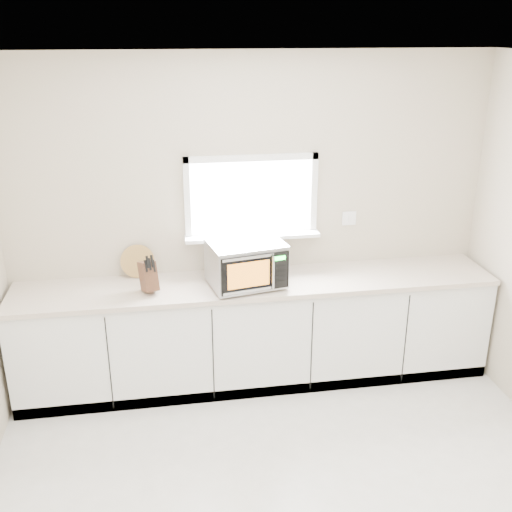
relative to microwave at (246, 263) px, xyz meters
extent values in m
cube|color=#BFAC97|center=(0.10, 0.38, 0.24)|extent=(4.00, 0.02, 2.70)
cube|color=white|center=(0.10, 0.36, 0.44)|extent=(1.00, 0.02, 0.60)
cube|color=white|center=(0.10, 0.30, 0.12)|extent=(1.12, 0.16, 0.03)
cube|color=white|center=(0.10, 0.35, 0.76)|extent=(1.10, 0.04, 0.05)
cube|color=white|center=(0.10, 0.35, 0.11)|extent=(1.10, 0.04, 0.05)
cube|color=white|center=(-0.43, 0.35, 0.44)|extent=(0.05, 0.04, 0.70)
cube|color=white|center=(0.62, 0.35, 0.44)|extent=(0.05, 0.04, 0.70)
cube|color=white|center=(0.95, 0.37, 0.21)|extent=(0.12, 0.01, 0.12)
cube|color=silver|center=(0.10, 0.08, -0.67)|extent=(3.92, 0.60, 0.88)
cube|color=beige|center=(0.10, 0.07, -0.21)|extent=(3.92, 0.64, 0.04)
cylinder|color=black|center=(-0.20, -0.21, -0.18)|extent=(0.03, 0.03, 0.02)
cylinder|color=black|center=(-0.27, 0.13, -0.18)|extent=(0.03, 0.03, 0.02)
cylinder|color=black|center=(0.26, -0.12, -0.18)|extent=(0.03, 0.03, 0.02)
cylinder|color=black|center=(0.20, 0.22, -0.18)|extent=(0.03, 0.03, 0.02)
cube|color=#ACAEB3|center=(0.00, 0.01, 0.00)|extent=(0.64, 0.53, 0.34)
cube|color=black|center=(0.04, -0.21, 0.00)|extent=(0.54, 0.11, 0.30)
cube|color=orange|center=(-0.01, -0.23, 0.00)|extent=(0.33, 0.07, 0.20)
cylinder|color=silver|center=(0.18, -0.21, 0.00)|extent=(0.02, 0.02, 0.27)
cube|color=black|center=(0.23, -0.18, 0.00)|extent=(0.13, 0.03, 0.29)
cube|color=#19FF33|center=(0.23, -0.18, 0.10)|extent=(0.09, 0.02, 0.03)
cube|color=silver|center=(0.00, 0.01, 0.17)|extent=(0.64, 0.53, 0.01)
cube|color=#4C2C1B|center=(-0.77, 0.00, -0.06)|extent=(0.17, 0.24, 0.26)
cube|color=black|center=(-0.78, -0.06, 0.05)|extent=(0.03, 0.05, 0.10)
cube|color=black|center=(-0.75, -0.05, 0.06)|extent=(0.03, 0.05, 0.10)
cube|color=black|center=(-0.72, -0.04, 0.04)|extent=(0.03, 0.05, 0.10)
cube|color=black|center=(-0.76, -0.05, 0.08)|extent=(0.03, 0.05, 0.10)
cube|color=black|center=(-0.73, -0.04, 0.08)|extent=(0.03, 0.05, 0.10)
cylinder|color=#A77E40|center=(-0.85, 0.32, -0.05)|extent=(0.28, 0.07, 0.28)
cylinder|color=#ACAEB3|center=(0.27, 0.27, -0.11)|extent=(0.12, 0.12, 0.17)
cylinder|color=black|center=(0.27, 0.27, 0.00)|extent=(0.12, 0.12, 0.04)
camera|label=1|loc=(-0.64, -4.34, 1.75)|focal=42.00mm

